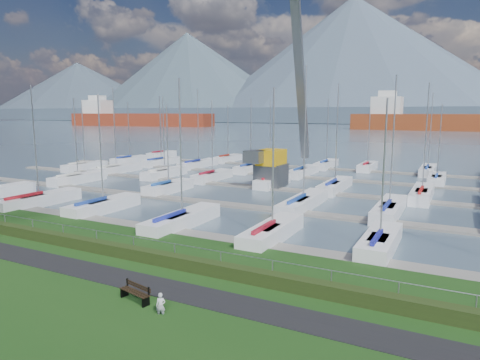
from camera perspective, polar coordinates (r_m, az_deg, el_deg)
The scene contains 13 objects.
path at distance 24.13m, azimuth -16.88°, elevation -12.10°, with size 160.00×2.00×0.04m, color black.
water at distance 279.59m, azimuth 24.06°, elevation 6.46°, with size 800.00×540.00×0.20m, color #4A5C6C.
hedge at distance 25.81m, azimuth -12.86°, elevation -9.72°, with size 80.00×0.70×0.70m, color #243212.
fence at distance 25.85m, azimuth -12.35°, elevation -7.70°, with size 0.04×0.04×80.00m, color gray.
foothill at distance 349.36m, azimuth 24.81°, elevation 7.83°, with size 900.00×80.00×12.00m, color #465667.
mountains at distance 425.41m, azimuth 26.67°, elevation 13.28°, with size 1190.00×360.00×115.00m.
docks at distance 48.52m, azimuth 7.57°, elevation -1.43°, with size 90.00×41.60×0.25m.
bench_right at distance 20.73m, azimuth -13.76°, elevation -14.34°, with size 1.85×0.81×0.85m.
person at distance 19.21m, azimuth -10.54°, elevation -15.74°, with size 0.40×0.27×1.11m, color #BBBAC2.
crane at distance 51.10m, azimuth 5.23°, elevation 5.41°, with size 5.42×13.23×22.35m.
cargo_ship_west at distance 280.94m, azimuth -13.76°, elevation 7.81°, with size 93.47×32.15×21.50m.
cargo_ship_mid at distance 228.69m, azimuth 27.24°, elevation 6.81°, with size 107.93×18.65×21.50m.
sailboat_fleet at distance 50.02m, azimuth 7.11°, elevation 5.33°, with size 75.41×49.30×13.17m.
Camera 1 is at (15.91, -18.99, 8.57)m, focal length 32.00 mm.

